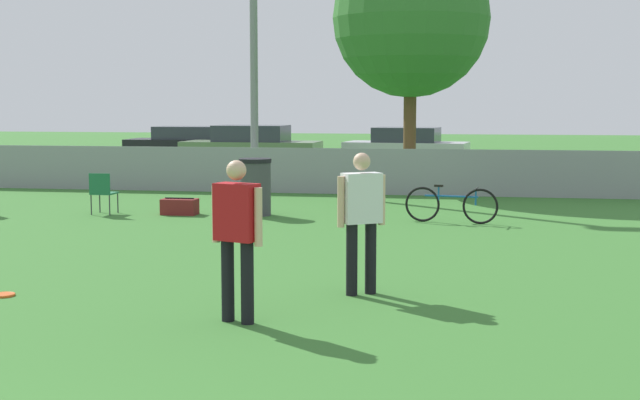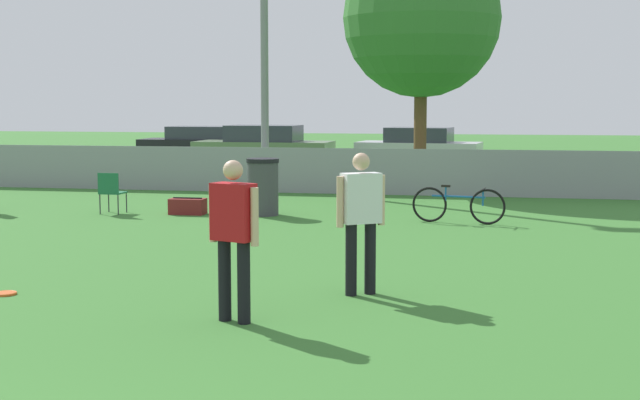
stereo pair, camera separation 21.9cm
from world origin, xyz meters
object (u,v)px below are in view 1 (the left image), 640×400
gear_bag_sideline (180,207)px  parked_car_dark (188,144)px  player_defender_red (237,229)px  folding_chair_sideline (103,190)px  frisbee_disc (4,295)px  player_receiver_white (361,213)px  trash_bin (255,187)px  tree_near_pole (411,19)px  bicycle_sideline (451,205)px  parked_car_silver (406,148)px  parked_car_olive (252,148)px

gear_bag_sideline → parked_car_dark: parked_car_dark is taller
player_defender_red → folding_chair_sideline: size_ratio=1.98×
player_defender_red → frisbee_disc: bearing=-173.1°
player_receiver_white → trash_bin: 7.42m
gear_bag_sideline → tree_near_pole: bearing=56.2°
bicycle_sideline → gear_bag_sideline: bicycle_sideline is taller
player_receiver_white → folding_chair_sideline: (-5.94, 6.40, -0.47)m
player_receiver_white → folding_chair_sideline: bearing=99.8°
parked_car_silver → bicycle_sideline: bearing=-75.7°
parked_car_dark → player_defender_red: bearing=-72.0°
frisbee_disc → parked_car_silver: bearing=82.2°
frisbee_disc → parked_car_olive: bearing=96.4°
trash_bin → parked_car_olive: 12.71m
player_defender_red → parked_car_olive: (-5.16, 20.59, -0.25)m
bicycle_sideline → frisbee_disc: bearing=-115.6°
parked_car_dark → parked_car_olive: (3.26, -3.13, 0.05)m
frisbee_disc → trash_bin: trash_bin is taller
player_receiver_white → parked_car_silver: 20.30m
parked_car_silver → folding_chair_sideline: bearing=-102.8°
gear_bag_sideline → parked_car_olive: parked_car_olive is taller
parked_car_olive → tree_near_pole: bearing=-46.9°
tree_near_pole → player_receiver_white: bearing=-88.1°
folding_chair_sideline → trash_bin: 3.01m
player_defender_red → parked_car_dark: (-8.43, 23.72, -0.30)m
player_receiver_white → frisbee_disc: bearing=158.2°
folding_chair_sideline → bicycle_sideline: bearing=-179.4°
parked_car_dark → bicycle_sideline: bearing=-58.6°
parked_car_dark → parked_car_olive: size_ratio=0.99×
frisbee_disc → player_receiver_white: bearing=11.4°
gear_bag_sideline → parked_car_silver: (3.34, 13.63, 0.51)m
folding_chair_sideline → parked_car_dark: bearing=-76.3°
parked_car_dark → parked_car_silver: parked_car_silver is taller
folding_chair_sideline → parked_car_dark: size_ratio=0.18×
bicycle_sideline → parked_car_olive: parked_car_olive is taller
frisbee_disc → bicycle_sideline: 8.61m
tree_near_pole → trash_bin: size_ratio=5.63×
tree_near_pole → parked_car_olive: 9.35m
folding_chair_sideline → gear_bag_sideline: 1.54m
tree_near_pole → parked_car_silver: (-0.69, 7.60, -3.59)m
folding_chair_sideline → gear_bag_sideline: folding_chair_sideline is taller
tree_near_pole → frisbee_disc: tree_near_pole is taller
player_receiver_white → player_defender_red: same height
trash_bin → tree_near_pole: bearing=66.6°
folding_chair_sideline → frisbee_disc: bearing=106.3°
parked_car_olive → parked_car_silver: 5.23m
tree_near_pole → folding_chair_sideline: bearing=-131.4°
player_defender_red → folding_chair_sideline: (-4.90, 7.90, -0.47)m
player_defender_red → bicycle_sideline: bearing=97.0°
tree_near_pole → parked_car_silver: tree_near_pole is taller
player_defender_red → parked_car_dark: bearing=130.0°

